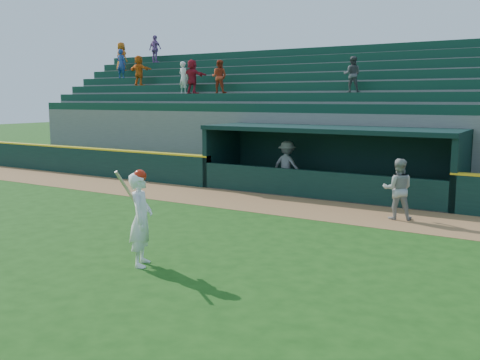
% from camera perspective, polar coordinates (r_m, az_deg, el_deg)
% --- Properties ---
extents(ground, '(120.00, 120.00, 0.00)m').
position_cam_1_polar(ground, '(13.39, -3.62, -6.39)').
color(ground, '#1B4711').
rests_on(ground, ground).
extents(warning_track, '(40.00, 3.00, 0.01)m').
position_cam_1_polar(warning_track, '(17.51, 5.69, -2.81)').
color(warning_track, olive).
rests_on(warning_track, ground).
extents(field_wall_left, '(15.50, 0.30, 1.20)m').
position_cam_1_polar(field_wall_left, '(26.27, -17.33, 1.98)').
color(field_wall_left, black).
rests_on(field_wall_left, ground).
extents(wall_stripe_left, '(15.50, 0.32, 0.06)m').
position_cam_1_polar(wall_stripe_left, '(26.21, -17.39, 3.35)').
color(wall_stripe_left, yellow).
rests_on(wall_stripe_left, field_wall_left).
extents(dugout_player_front, '(1.04, 0.92, 1.78)m').
position_cam_1_polar(dugout_player_front, '(16.10, 16.49, -0.94)').
color(dugout_player_front, '#9B9B96').
rests_on(dugout_player_front, ground).
extents(dugout_player_inside, '(1.26, 0.80, 1.87)m').
position_cam_1_polar(dugout_player_inside, '(20.72, 5.03, 1.58)').
color(dugout_player_inside, '#A8A9A3').
rests_on(dugout_player_inside, ground).
extents(dugout, '(9.40, 2.80, 2.46)m').
position_cam_1_polar(dugout, '(20.11, 9.64, 2.50)').
color(dugout, '#62635E').
rests_on(dugout, ground).
extents(stands, '(34.50, 6.25, 7.48)m').
position_cam_1_polar(stands, '(24.33, 13.71, 5.88)').
color(stands, slate).
rests_on(stands, ground).
extents(batter_at_plate, '(0.76, 0.91, 2.05)m').
position_cam_1_polar(batter_at_plate, '(11.33, -10.52, -4.01)').
color(batter_at_plate, white).
rests_on(batter_at_plate, ground).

